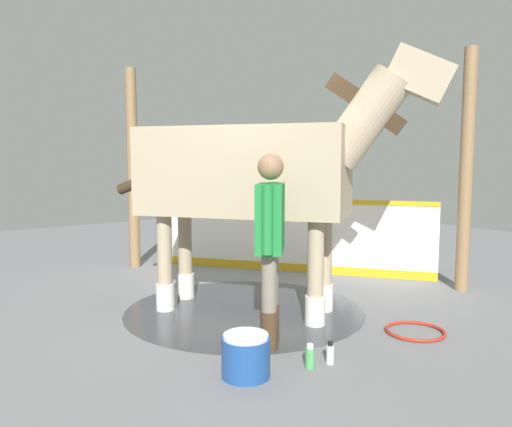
{
  "coord_description": "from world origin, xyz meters",
  "views": [
    {
      "loc": [
        3.29,
        4.59,
        1.61
      ],
      "look_at": [
        0.45,
        0.74,
        1.1
      ],
      "focal_mm": 35.33,
      "sensor_mm": 36.0,
      "label": 1
    }
  ],
  "objects": [
    {
      "name": "bottle_shampoo",
      "position": [
        0.53,
        1.84,
        0.08
      ],
      "size": [
        0.06,
        0.06,
        0.18
      ],
      "color": "white",
      "rests_on": "ground"
    },
    {
      "name": "wash_bucket",
      "position": [
        1.2,
        1.63,
        0.16
      ],
      "size": [
        0.37,
        0.37,
        0.33
      ],
      "color": "#1E478C",
      "rests_on": "ground"
    },
    {
      "name": "hose_coil",
      "position": [
        -0.62,
        1.8,
        0.02
      ],
      "size": [
        0.55,
        0.55,
        0.03
      ],
      "primitive_type": "torus",
      "color": "#B72D1E",
      "rests_on": "ground"
    },
    {
      "name": "roof_post_far",
      "position": [
        0.31,
        -2.55,
        1.47
      ],
      "size": [
        0.16,
        0.16,
        2.95
      ],
      "primitive_type": "cylinder",
      "color": "olive",
      "rests_on": "ground"
    },
    {
      "name": "handler",
      "position": [
        0.65,
        1.22,
        0.96
      ],
      "size": [
        0.49,
        0.52,
        1.67
      ],
      "rotation": [
        0.0,
        0.0,
        5.54
      ],
      "color": "#47331E",
      "rests_on": "ground"
    },
    {
      "name": "wet_patch",
      "position": [
        0.25,
        0.26,
        0.0
      ],
      "size": [
        2.56,
        2.56,
        0.0
      ],
      "primitive_type": "cylinder",
      "color": "#42444C",
      "rests_on": "ground"
    },
    {
      "name": "barrier_wall",
      "position": [
        -1.38,
        -0.93,
        0.49
      ],
      "size": [
        2.47,
        3.35,
        1.06
      ],
      "color": "white",
      "rests_on": "ground"
    },
    {
      "name": "ground_plane",
      "position": [
        0.0,
        0.0,
        -0.01
      ],
      "size": [
        16.0,
        16.0,
        0.02
      ],
      "primitive_type": "cube",
      "color": "gray"
    },
    {
      "name": "horse",
      "position": [
        0.17,
        0.37,
        1.48
      ],
      "size": [
        2.32,
        3.0,
        2.68
      ],
      "rotation": [
        0.0,
        0.0,
        2.2
      ],
      "color": "tan",
      "rests_on": "ground"
    },
    {
      "name": "roof_post_near",
      "position": [
        -2.4,
        1.17,
        1.47
      ],
      "size": [
        0.16,
        0.16,
        2.95
      ],
      "primitive_type": "cylinder",
      "color": "olive",
      "rests_on": "ground"
    },
    {
      "name": "bottle_spray",
      "position": [
        0.72,
        1.81,
        0.09
      ],
      "size": [
        0.07,
        0.07,
        0.19
      ],
      "color": "#4CA559",
      "rests_on": "ground"
    }
  ]
}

